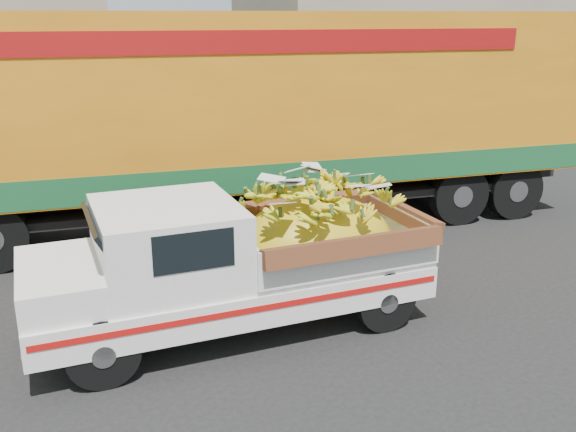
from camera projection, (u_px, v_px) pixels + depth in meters
name	position (u px, v px, depth m)	size (l,w,h in m)	color
ground	(205.00, 322.00, 8.17)	(100.00, 100.00, 0.00)	black
curb	(117.00, 201.00, 13.19)	(60.00, 0.25, 0.15)	gray
sidewalk	(100.00, 179.00, 15.01)	(60.00, 4.00, 0.14)	gray
building_right	(422.00, 34.00, 25.72)	(14.00, 6.00, 6.00)	gray
pickup_truck	(260.00, 256.00, 7.90)	(4.89, 1.98, 1.69)	black
semi_trailer	(263.00, 111.00, 11.35)	(12.05, 4.06, 3.80)	black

